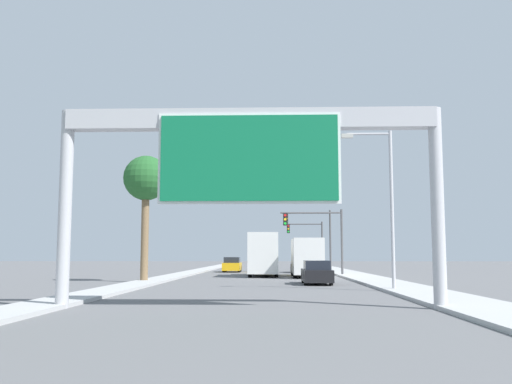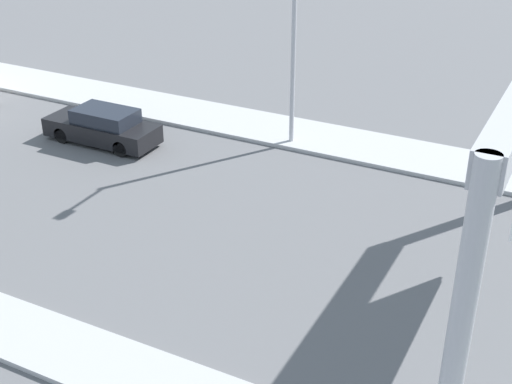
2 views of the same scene
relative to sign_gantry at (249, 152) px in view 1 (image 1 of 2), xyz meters
name	(u,v)px [view 1 (image 1 of 2)]	position (x,y,z in m)	size (l,w,h in m)	color
sidewalk_right	(338,271)	(7.75, 42.12, -5.29)	(3.00, 120.00, 0.15)	#B0B0B0
median_strip_left	(199,271)	(-7.25, 42.12, -5.29)	(2.00, 120.00, 0.15)	#B0B0B0
sign_gantry	(249,152)	(0.00, 0.00, 0.00)	(13.35, 0.73, 6.91)	#B2B2B7
car_far_right	(232,265)	(-3.50, 40.41, -4.64)	(1.79, 4.43, 1.55)	gold
car_near_right	(317,273)	(3.50, 16.29, -4.67)	(1.72, 4.74, 1.46)	black
car_mid_center	(300,265)	(3.50, 38.87, -4.64)	(1.80, 4.51, 1.55)	#A5A8AD
truck_box_primary	(264,255)	(0.00, 28.61, -3.56)	(2.41, 8.06, 3.57)	yellow
truck_box_secondary	(306,258)	(3.50, 27.19, -3.79)	(2.31, 8.81, 3.08)	white
traffic_light_near_intersection	(321,230)	(4.92, 30.11, -1.40)	(5.42, 0.32, 5.74)	#4C4C4F
traffic_light_mid_block	(315,230)	(5.16, 40.11, -0.99)	(5.05, 0.32, 6.43)	#4C4C4F
traffic_light_far_intersection	(310,237)	(5.25, 50.11, -1.42)	(4.56, 0.32, 5.80)	#4C4C4F
palm_tree_background	(146,181)	(-7.72, 18.17, 1.36)	(3.01, 3.01, 8.44)	brown
street_lamp_right	(385,195)	(6.52, 9.51, -0.51)	(2.60, 0.28, 8.16)	#B2B2B7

